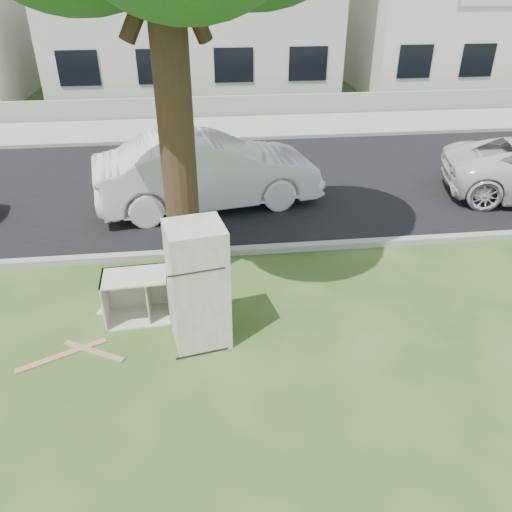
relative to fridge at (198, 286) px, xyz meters
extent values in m
plane|color=#274217|center=(0.20, -0.04, -0.91)|extent=(120.00, 120.00, 0.00)
cube|color=black|center=(0.20, 5.96, -0.90)|extent=(120.00, 7.00, 0.01)
cube|color=gray|center=(0.20, 2.41, -0.91)|extent=(120.00, 0.18, 0.12)
cube|color=gray|center=(0.20, 9.51, -0.91)|extent=(120.00, 0.18, 0.12)
cube|color=gray|center=(0.20, 10.96, -0.90)|extent=(120.00, 2.80, 0.01)
cube|color=gray|center=(0.20, 12.56, -0.56)|extent=(120.00, 0.15, 0.70)
cylinder|color=black|center=(-0.20, 1.76, 1.69)|extent=(0.54, 0.54, 5.20)
cube|color=silver|center=(12.20, 17.46, 2.39)|extent=(10.00, 8.00, 6.60)
cube|color=beige|center=(0.00, 0.00, 0.00)|extent=(0.87, 0.82, 1.82)
cube|color=beige|center=(-0.93, 0.62, -0.53)|extent=(1.00, 0.65, 0.75)
cube|color=#A3744F|center=(-1.92, -0.15, -0.90)|extent=(1.15, 0.62, 0.02)
cube|color=#94754D|center=(-1.50, -0.12, -0.90)|extent=(0.90, 0.57, 0.02)
cube|color=tan|center=(-1.40, 1.15, -0.90)|extent=(0.40, 0.85, 0.02)
imported|color=silver|center=(0.30, 4.72, -0.11)|extent=(5.09, 2.53, 1.60)
camera|label=1|loc=(0.11, -5.70, 3.72)|focal=35.00mm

